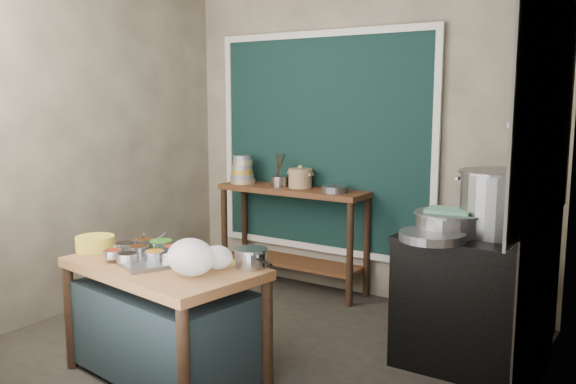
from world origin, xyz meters
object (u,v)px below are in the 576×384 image
Objects in this scene: prep_table at (165,321)px; stove_block at (473,303)px; saucepan at (251,258)px; back_counter at (293,238)px; condiment_tray at (149,257)px; utensil_cup at (279,181)px; steamer at (449,223)px; yellow_basin at (95,243)px; stock_pot at (499,203)px; ceramic_crock at (300,179)px.

prep_table is 2.01m from stove_block.
back_counter is at bearing 139.55° from saucepan.
utensil_cup is (-0.36, 1.98, 0.23)m from condiment_tray.
steamer is (1.39, 1.21, 0.58)m from prep_table.
condiment_tray is at bearing -137.96° from saucepan.
yellow_basin is at bearing -170.47° from prep_table.
stock_pot is 0.35m from steamer.
ceramic_crock is 0.50× the size of steamer.
condiment_tray is at bearing 5.16° from yellow_basin.
steamer is at bearing -148.23° from stock_pot.
yellow_basin is at bearing -97.38° from back_counter.
steamer reaches higher than yellow_basin.
back_counter is 5.66× the size of yellow_basin.
back_counter reaches higher than prep_table.
yellow_basin is 2.10m from ceramic_crock.
saucepan is at bearing -66.25° from ceramic_crock.
prep_table is 4.88× the size of yellow_basin.
condiment_tray is 2.25× the size of yellow_basin.
stock_pot is at bearing 31.60° from yellow_basin.
saucepan is 2.04m from utensil_cup.
prep_table is 0.74m from yellow_basin.
saucepan is 0.92× the size of ceramic_crock.
yellow_basin is (-0.47, -0.04, 0.04)m from condiment_tray.
saucepan is at bearing 18.25° from condiment_tray.
condiment_tray is 0.68m from saucepan.
utensil_cup is at bearing 143.34° from saucepan.
utensil_cup is 0.70× the size of ceramic_crock.
prep_table is 5.92× the size of saucepan.
condiment_tray reaches higher than prep_table.
ceramic_crock is (-1.84, 0.77, 0.60)m from stove_block.
steamer is (-0.16, -0.06, 0.53)m from stove_block.
stock_pot is at bearing 43.60° from stove_block.
ceramic_crock is 2.06m from stock_pot.
stove_block reaches higher than condiment_tray.
back_counter is 2.19m from stock_pot.
stove_block is at bearing -19.58° from utensil_cup.
steamer is at bearing 31.58° from yellow_basin.
steamer is (1.89, -0.79, -0.04)m from utensil_cup.
back_counter reaches higher than yellow_basin.
utensil_cup is at bearing 111.97° from prep_table.
condiment_tray is at bearing -142.21° from steamer.
yellow_basin is 0.56× the size of steamer.
ceramic_crock reaches higher than back_counter.
prep_table is 2.16m from utensil_cup.
ceramic_crock is at bearing 153.64° from steamer.
back_counter reaches higher than saucepan.
ceramic_crock reaches higher than yellow_basin.
utensil_cup reaches higher than back_counter.
saucepan is at bearing -135.37° from stock_pot.
yellow_basin is 2.68m from stock_pot.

